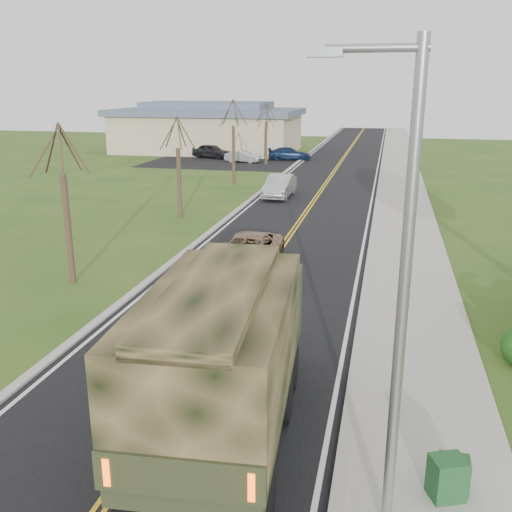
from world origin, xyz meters
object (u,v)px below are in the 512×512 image
(military_truck, at_px, (225,346))
(utility_box_far, at_px, (453,474))
(suv_champagne, at_px, (248,252))
(sedan_silver, at_px, (279,186))
(utility_box_near, at_px, (447,478))

(military_truck, xyz_separation_m, utility_box_far, (4.58, -0.78, -1.73))
(suv_champagne, xyz_separation_m, utility_box_far, (7.00, -12.64, -0.26))
(military_truck, height_order, sedan_silver, military_truck)
(military_truck, xyz_separation_m, utility_box_near, (4.44, -1.02, -1.66))
(sedan_silver, relative_size, utility_box_near, 5.73)
(military_truck, xyz_separation_m, suv_champagne, (-2.42, 11.86, -1.47))
(suv_champagne, xyz_separation_m, sedan_silver, (-1.70, 16.00, 0.07))
(military_truck, bearing_deg, utility_box_far, -13.86)
(suv_champagne, distance_m, utility_box_far, 14.45)
(utility_box_near, height_order, utility_box_far, utility_box_near)
(suv_champagne, relative_size, utility_box_far, 7.57)
(utility_box_near, bearing_deg, utility_box_far, 37.76)
(military_truck, relative_size, utility_box_near, 9.65)
(military_truck, bearing_deg, sedan_silver, 94.20)
(utility_box_near, distance_m, utility_box_far, 0.29)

